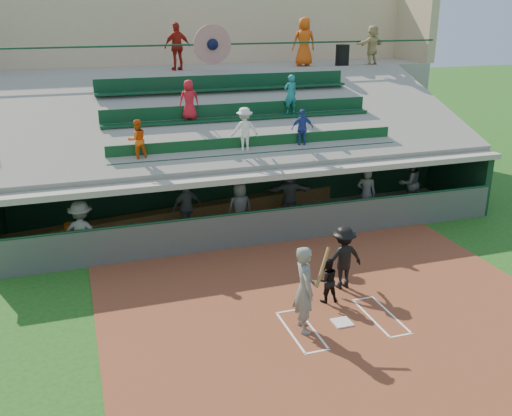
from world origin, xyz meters
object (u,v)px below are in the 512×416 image
object	(u,v)px
catcher	(327,280)
water_cooler	(71,229)
batter_at_plate	(305,289)
white_table	(71,244)
home_plate	(342,322)
trash_bin	(342,55)

from	to	relation	value
catcher	water_cooler	xyz separation A→B (m)	(-5.96, 4.87, 0.24)
batter_at_plate	white_table	distance (m)	7.81
home_plate	water_cooler	world-z (taller)	water_cooler
home_plate	white_table	bearing A→B (deg)	134.58
catcher	water_cooler	distance (m)	7.70
home_plate	water_cooler	distance (m)	8.40
batter_at_plate	catcher	size ratio (longest dim) A/B	1.77
trash_bin	white_table	bearing A→B (deg)	-151.94
batter_at_plate	catcher	distance (m)	1.55
batter_at_plate	home_plate	bearing A→B (deg)	-1.87
home_plate	water_cooler	size ratio (longest dim) A/B	1.16
home_plate	trash_bin	xyz separation A→B (m)	(5.75, 12.24, 5.00)
home_plate	white_table	xyz separation A→B (m)	(-5.93, 6.01, 0.31)
water_cooler	white_table	bearing A→B (deg)	130.55
catcher	home_plate	bearing A→B (deg)	90.48
batter_at_plate	trash_bin	size ratio (longest dim) A/B	2.35
water_cooler	catcher	bearing A→B (deg)	-39.27
home_plate	trash_bin	world-z (taller)	trash_bin
catcher	white_table	distance (m)	7.79
white_table	trash_bin	distance (m)	14.04
home_plate	white_table	world-z (taller)	white_table
batter_at_plate	water_cooler	bearing A→B (deg)	129.70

